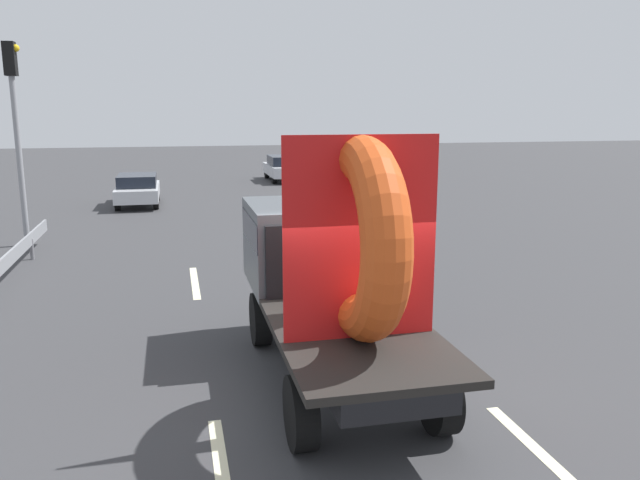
{
  "coord_description": "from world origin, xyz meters",
  "views": [
    {
      "loc": [
        -2.29,
        -7.83,
        3.86
      ],
      "look_at": [
        -0.14,
        1.47,
        1.88
      ],
      "focal_mm": 35.68,
      "sensor_mm": 36.0,
      "label": 1
    }
  ],
  "objects_px": {
    "flatbed_truck": "(327,260)",
    "oncoming_car": "(284,167)",
    "traffic_light": "(15,115)",
    "distant_sedan": "(138,189)"
  },
  "relations": [
    {
      "from": "flatbed_truck",
      "to": "traffic_light",
      "type": "xyz_separation_m",
      "value": [
        -6.31,
        10.43,
        2.01
      ]
    },
    {
      "from": "traffic_light",
      "to": "distant_sedan",
      "type": "bearing_deg",
      "value": 69.33
    },
    {
      "from": "traffic_light",
      "to": "oncoming_car",
      "type": "distance_m",
      "value": 18.08
    },
    {
      "from": "flatbed_truck",
      "to": "distant_sedan",
      "type": "relative_size",
      "value": 1.42
    },
    {
      "from": "distant_sedan",
      "to": "oncoming_car",
      "type": "height_order",
      "value": "oncoming_car"
    },
    {
      "from": "flatbed_truck",
      "to": "traffic_light",
      "type": "relative_size",
      "value": 0.97
    },
    {
      "from": "distant_sedan",
      "to": "traffic_light",
      "type": "distance_m",
      "value": 8.32
    },
    {
      "from": "flatbed_truck",
      "to": "oncoming_car",
      "type": "height_order",
      "value": "flatbed_truck"
    },
    {
      "from": "distant_sedan",
      "to": "traffic_light",
      "type": "height_order",
      "value": "traffic_light"
    },
    {
      "from": "flatbed_truck",
      "to": "distant_sedan",
      "type": "height_order",
      "value": "flatbed_truck"
    }
  ]
}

